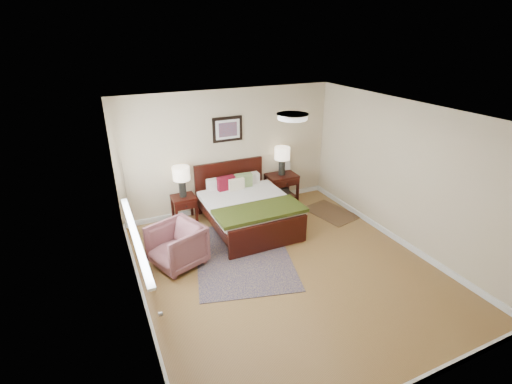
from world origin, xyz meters
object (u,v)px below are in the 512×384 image
nightstand_left (184,202)px  rug_persian (243,256)px  bed (247,204)px  lamp_right (282,156)px  armchair (177,246)px  lamp_left (181,176)px  nightstand_right (282,186)px

nightstand_left → rug_persian: 1.78m
bed → lamp_right: (1.14, 0.72, 0.59)m
armchair → rug_persian: bearing=56.9°
lamp_left → nightstand_left: bearing=-90.0°
bed → lamp_left: bearing=145.4°
rug_persian → lamp_left: bearing=123.5°
nightstand_right → nightstand_left: bearing=-179.8°
bed → nightstand_left: bearing=146.2°
rug_persian → lamp_right: bearing=60.3°
nightstand_left → rug_persian: bearing=-70.9°
nightstand_right → lamp_left: bearing=179.7°
rug_persian → bed: bearing=77.7°
bed → armchair: size_ratio=2.50×
nightstand_right → armchair: bearing=-152.1°
nightstand_right → armchair: armchair is taller
armchair → nightstand_right: bearing=97.1°
armchair → lamp_left: bearing=140.3°
nightstand_left → armchair: size_ratio=0.70×
lamp_right → nightstand_right: bearing=-90.0°
armchair → rug_persian: size_ratio=0.35×
rug_persian → nightstand_left: bearing=123.8°
lamp_right → armchair: size_ratio=0.79×
lamp_right → armchair: 3.11m
bed → nightstand_left: (-1.04, 0.70, -0.06)m
bed → rug_persian: bearing=-116.9°
lamp_left → nightstand_right: bearing=-0.3°
lamp_left → bed: bearing=-34.6°
nightstand_right → rug_persian: bearing=-134.6°
nightstand_left → lamp_left: 0.54m
nightstand_right → rug_persian: (-1.62, -1.64, -0.38)m
nightstand_left → lamp_right: 2.28m
lamp_left → rug_persian: bearing=-71.1°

